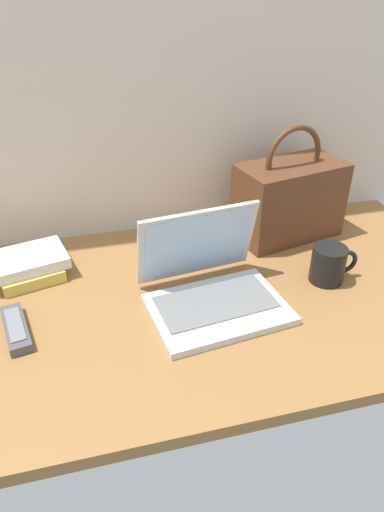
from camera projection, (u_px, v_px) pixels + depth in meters
desk at (174, 305)px, 1.14m from camera, size 1.60×0.76×0.03m
laptop at (211, 285)px, 1.11m from camera, size 0.34×0.31×0.21m
coffee_mug at (329, 264)px, 1.18m from camera, size 0.13×0.09×0.10m
remote_control_near at (16, 328)px, 1.03m from camera, size 0.08×0.17×0.02m
handbag at (289, 199)px, 1.35m from camera, size 0.33×0.22×0.33m
book_stack at (28, 265)px, 1.21m from camera, size 0.22×0.19×0.06m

